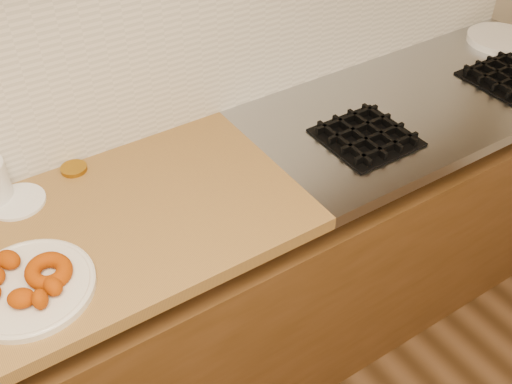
{
  "coord_description": "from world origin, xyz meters",
  "views": [
    {
      "loc": [
        -0.29,
        0.54,
        1.95
      ],
      "look_at": [
        0.36,
        1.55,
        0.93
      ],
      "focal_mm": 42.0,
      "sensor_mm": 36.0,
      "label": 1
    }
  ],
  "objects": [
    {
      "name": "brass_jar_lid",
      "position": [
        0.0,
        1.94,
        0.91
      ],
      "size": [
        0.08,
        0.08,
        0.01
      ],
      "primitive_type": "cylinder",
      "rotation": [
        0.0,
        0.0,
        0.08
      ],
      "color": "#9D6D19",
      "rests_on": "butcher_block"
    },
    {
      "name": "burner_grates",
      "position": [
        1.13,
        1.61,
        0.91
      ],
      "size": [
        0.91,
        0.26,
        0.03
      ],
      "color": "black",
      "rests_on": "stovetop"
    },
    {
      "name": "tub_lid",
      "position": [
        -0.17,
        1.89,
        0.9
      ],
      "size": [
        0.16,
        0.16,
        0.01
      ],
      "primitive_type": "cylinder",
      "rotation": [
        0.0,
        0.0,
        -0.08
      ],
      "color": "white",
      "rests_on": "butcher_block"
    },
    {
      "name": "ring_donut",
      "position": [
        -0.19,
        1.57,
        0.94
      ],
      "size": [
        0.15,
        0.15,
        0.05
      ],
      "primitive_type": "torus",
      "rotation": [
        0.1,
        0.0,
        0.58
      ],
      "color": "#9B3900",
      "rests_on": "donut_plate"
    },
    {
      "name": "plate_stack",
      "position": [
        1.66,
        1.82,
        0.91
      ],
      "size": [
        0.25,
        0.25,
        0.02
      ],
      "color": "white",
      "rests_on": "stovetop"
    },
    {
      "name": "base_cabinet",
      "position": [
        0.0,
        1.69,
        0.39
      ],
      "size": [
        3.6,
        0.6,
        0.77
      ],
      "primitive_type": "cube",
      "color": "#563419",
      "rests_on": "floor"
    },
    {
      "name": "stovetop",
      "position": [
        1.15,
        1.69,
        0.88
      ],
      "size": [
        1.3,
        0.62,
        0.04
      ],
      "primitive_type": "cube",
      "color": "#9EA0A5",
      "rests_on": "base_cabinet"
    },
    {
      "name": "backsplash",
      "position": [
        0.0,
        1.99,
        1.2
      ],
      "size": [
        3.6,
        0.02,
        0.6
      ],
      "primitive_type": "cube",
      "color": "beige",
      "rests_on": "wall_back"
    },
    {
      "name": "wall_back",
      "position": [
        0.0,
        2.0,
        1.35
      ],
      "size": [
        4.0,
        0.02,
        2.7
      ],
      "primitive_type": "cube",
      "color": "tan",
      "rests_on": "ground"
    },
    {
      "name": "donut_plate",
      "position": [
        -0.24,
        1.57,
        0.91
      ],
      "size": [
        0.3,
        0.3,
        0.02
      ],
      "primitive_type": "cylinder",
      "color": "beige",
      "rests_on": "butcher_block"
    },
    {
      "name": "fried_dough_chunks",
      "position": [
        -0.26,
        1.57,
        0.94
      ],
      "size": [
        0.18,
        0.22,
        0.05
      ],
      "color": "#9B3900",
      "rests_on": "donut_plate"
    }
  ]
}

